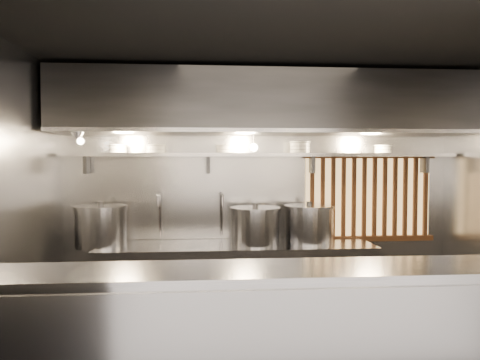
{
  "coord_description": "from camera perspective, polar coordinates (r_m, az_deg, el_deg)",
  "views": [
    {
      "loc": [
        -0.68,
        -3.92,
        1.84
      ],
      "look_at": [
        -0.31,
        0.55,
        1.63
      ],
      "focal_mm": 35.0,
      "sensor_mm": 36.0,
      "label": 1
    }
  ],
  "objects": [
    {
      "name": "ceiling",
      "position": [
        4.1,
        5.14,
        16.21
      ],
      "size": [
        4.5,
        4.5,
        0.0
      ],
      "primitive_type": "plane",
      "rotation": [
        3.14,
        0.0,
        0.0
      ],
      "color": "black",
      "rests_on": "wall_back"
    },
    {
      "name": "wall_back",
      "position": [
        5.48,
        2.38,
        -1.95
      ],
      "size": [
        4.5,
        0.0,
        4.5
      ],
      "primitive_type": "plane",
      "rotation": [
        1.57,
        0.0,
        0.0
      ],
      "color": "gray",
      "rests_on": "floor"
    },
    {
      "name": "wall_left",
      "position": [
        4.25,
        -26.47,
        -3.56
      ],
      "size": [
        0.0,
        3.0,
        3.0
      ],
      "primitive_type": "plane",
      "rotation": [
        1.57,
        0.0,
        1.57
      ],
      "color": "gray",
      "rests_on": "floor"
    },
    {
      "name": "serving_counter",
      "position": [
        3.3,
        8.03,
        -20.07
      ],
      "size": [
        4.5,
        0.56,
        1.13
      ],
      "color": "#96969B",
      "rests_on": "floor"
    },
    {
      "name": "cooking_bench",
      "position": [
        5.25,
        -0.46,
        -12.68
      ],
      "size": [
        3.0,
        0.7,
        0.9
      ],
      "primitive_type": "cube",
      "color": "#96969B",
      "rests_on": "floor"
    },
    {
      "name": "bowl_shelf",
      "position": [
        5.29,
        2.63,
        3.09
      ],
      "size": [
        4.4,
        0.34,
        0.04
      ],
      "primitive_type": "cube",
      "color": "#96969B",
      "rests_on": "wall_back"
    },
    {
      "name": "exhaust_hood",
      "position": [
        5.1,
        2.97,
        9.23
      ],
      "size": [
        4.4,
        0.81,
        0.65
      ],
      "color": "#2D2D30",
      "rests_on": "ceiling"
    },
    {
      "name": "wood_screen",
      "position": [
        5.75,
        15.41,
        -2.03
      ],
      "size": [
        1.56,
        0.09,
        1.04
      ],
      "color": "#FFC772",
      "rests_on": "wall_back"
    },
    {
      "name": "faucet_left",
      "position": [
        5.34,
        -9.81,
        -3.12
      ],
      "size": [
        0.04,
        0.3,
        0.5
      ],
      "color": "silver",
      "rests_on": "wall_back"
    },
    {
      "name": "faucet_right",
      "position": [
        5.32,
        -2.27,
        -3.1
      ],
      "size": [
        0.04,
        0.3,
        0.5
      ],
      "color": "silver",
      "rests_on": "wall_back"
    },
    {
      "name": "heat_lamp",
      "position": [
        4.93,
        -19.13,
        5.16
      ],
      "size": [
        0.25,
        0.35,
        0.2
      ],
      "color": "#96969B",
      "rests_on": "exhaust_hood"
    },
    {
      "name": "pendant_bulb",
      "position": [
        5.16,
        1.7,
        4.01
      ],
      "size": [
        0.09,
        0.09,
        0.19
      ],
      "color": "#2D2D30",
      "rests_on": "exhaust_hood"
    },
    {
      "name": "stock_pot_left",
      "position": [
        5.23,
        -16.6,
        -5.36
      ],
      "size": [
        0.74,
        0.74,
        0.48
      ],
      "rotation": [
        0.0,
        0.0,
        0.41
      ],
      "color": "#96969B",
      "rests_on": "cooking_bench"
    },
    {
      "name": "stock_pot_mid",
      "position": [
        5.12,
        1.87,
        -5.59
      ],
      "size": [
        0.69,
        0.69,
        0.45
      ],
      "rotation": [
        0.0,
        0.0,
        -0.31
      ],
      "color": "#96969B",
      "rests_on": "cooking_bench"
    },
    {
      "name": "stock_pot_right",
      "position": [
        5.29,
        8.42,
        -5.29
      ],
      "size": [
        0.62,
        0.62,
        0.46
      ],
      "rotation": [
        0.0,
        0.0,
        0.11
      ],
      "color": "#96969B",
      "rests_on": "cooking_bench"
    },
    {
      "name": "bowl_stack_0",
      "position": [
        5.32,
        -14.64,
        3.72
      ],
      "size": [
        0.21,
        0.21,
        0.09
      ],
      "color": "silver",
      "rests_on": "bowl_shelf"
    },
    {
      "name": "bowl_stack_1",
      "position": [
        5.27,
        -10.28,
        3.78
      ],
      "size": [
        0.23,
        0.23,
        0.09
      ],
      "color": "silver",
      "rests_on": "bowl_shelf"
    },
    {
      "name": "bowl_stack_2",
      "position": [
        5.25,
        -1.82,
        3.82
      ],
      "size": [
        0.2,
        0.2,
        0.09
      ],
      "color": "silver",
      "rests_on": "bowl_shelf"
    },
    {
      "name": "bowl_stack_3",
      "position": [
        5.36,
        7.29,
        3.98
      ],
      "size": [
        0.24,
        0.24,
        0.13
      ],
      "color": "silver",
      "rests_on": "bowl_shelf"
    },
    {
      "name": "bowl_stack_4",
      "position": [
        5.65,
        17.04,
        3.63
      ],
      "size": [
        0.2,
        0.2,
        0.09
      ],
      "color": "silver",
      "rests_on": "bowl_shelf"
    }
  ]
}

